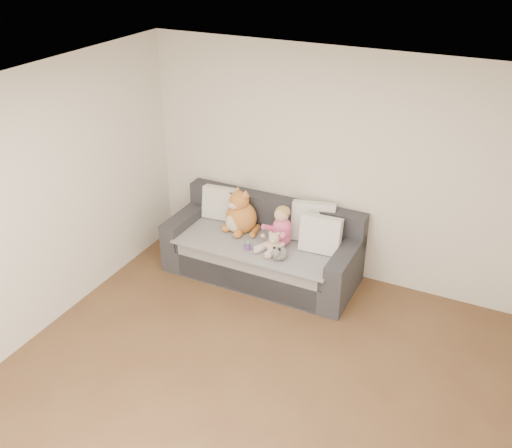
{
  "coord_description": "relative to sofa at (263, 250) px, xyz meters",
  "views": [
    {
      "loc": [
        1.74,
        -3.06,
        3.74
      ],
      "look_at": [
        -0.68,
        1.87,
        0.75
      ],
      "focal_mm": 40.0,
      "sensor_mm": 36.0,
      "label": 1
    }
  ],
  "objects": [
    {
      "name": "room_shell",
      "position": [
        0.68,
        -1.64,
        0.99
      ],
      "size": [
        5.0,
        5.0,
        5.0
      ],
      "color": "brown",
      "rests_on": "ground"
    },
    {
      "name": "sofa",
      "position": [
        0.0,
        0.0,
        0.0
      ],
      "size": [
        2.2,
        0.94,
        0.85
      ],
      "color": "#2B2A30",
      "rests_on": "ground"
    },
    {
      "name": "cushion_left",
      "position": [
        -0.68,
        0.23,
        0.36
      ],
      "size": [
        0.45,
        0.23,
        0.41
      ],
      "rotation": [
        0.0,
        0.0,
        0.1
      ],
      "color": "silver",
      "rests_on": "sofa"
    },
    {
      "name": "cushion_right_back",
      "position": [
        0.51,
        0.24,
        0.38
      ],
      "size": [
        0.52,
        0.32,
        0.46
      ],
      "rotation": [
        0.0,
        0.0,
        0.24
      ],
      "color": "silver",
      "rests_on": "sofa"
    },
    {
      "name": "cushion_right_front",
      "position": [
        0.68,
        0.03,
        0.37
      ],
      "size": [
        0.46,
        0.23,
        0.42
      ],
      "rotation": [
        0.0,
        0.0,
        0.06
      ],
      "color": "silver",
      "rests_on": "sofa"
    },
    {
      "name": "toddler",
      "position": [
        0.23,
        -0.07,
        0.36
      ],
      "size": [
        0.33,
        0.49,
        0.48
      ],
      "rotation": [
        0.0,
        0.0,
        -0.27
      ],
      "color": "#E65185",
      "rests_on": "sofa"
    },
    {
      "name": "plush_cat",
      "position": [
        -0.31,
        0.04,
        0.37
      ],
      "size": [
        0.44,
        0.4,
        0.57
      ],
      "rotation": [
        0.0,
        0.0,
        -0.35
      ],
      "color": "#C15D2A",
      "rests_on": "sofa"
    },
    {
      "name": "teddy_bear",
      "position": [
        0.25,
        -0.25,
        0.27
      ],
      "size": [
        0.21,
        0.17,
        0.27
      ],
      "rotation": [
        0.0,
        0.0,
        0.25
      ],
      "color": "#D2B691",
      "rests_on": "sofa"
    },
    {
      "name": "plush_cow",
      "position": [
        0.35,
        -0.34,
        0.24
      ],
      "size": [
        0.15,
        0.24,
        0.19
      ],
      "rotation": [
        0.0,
        0.0,
        -0.03
      ],
      "color": "white",
      "rests_on": "sofa"
    },
    {
      "name": "sippy_cup",
      "position": [
        -0.04,
        -0.31,
        0.22
      ],
      "size": [
        0.1,
        0.08,
        0.12
      ],
      "rotation": [
        0.0,
        0.0,
        0.37
      ],
      "color": "#6C3694",
      "rests_on": "sofa"
    }
  ]
}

